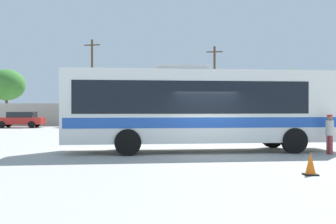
# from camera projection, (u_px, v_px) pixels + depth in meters

# --- Properties ---
(ground_plane) EXTENTS (300.00, 300.00, 0.00)m
(ground_plane) POSITION_uv_depth(u_px,v_px,m) (183.00, 137.00, 26.26)
(ground_plane) COLOR #A3A099
(perimeter_wall) EXTENTS (80.00, 0.30, 2.33)m
(perimeter_wall) POSITION_uv_depth(u_px,v_px,m) (167.00, 114.00, 44.05)
(perimeter_wall) COLOR #B2AD9E
(perimeter_wall) RESTS_ON ground_plane
(coach_bus_white_blue) EXTENTS (11.73, 3.22, 3.64)m
(coach_bus_white_blue) POSITION_uv_depth(u_px,v_px,m) (199.00, 106.00, 17.65)
(coach_bus_white_blue) COLOR white
(coach_bus_white_blue) RESTS_ON ground_plane
(attendant_by_bus_door) EXTENTS (0.41, 0.41, 1.59)m
(attendant_by_bus_door) POSITION_uv_depth(u_px,v_px,m) (330.00, 132.00, 16.54)
(attendant_by_bus_door) COLOR #99383D
(attendant_by_bus_door) RESTS_ON ground_plane
(parked_car_leftmost_red) EXTENTS (4.44, 2.07, 1.49)m
(parked_car_leftmost_red) POSITION_uv_depth(u_px,v_px,m) (20.00, 119.00, 39.03)
(parked_car_leftmost_red) COLOR red
(parked_car_leftmost_red) RESTS_ON ground_plane
(parked_car_second_dark_blue) EXTENTS (4.09, 2.09, 1.49)m
(parked_car_second_dark_blue) POSITION_uv_depth(u_px,v_px,m) (84.00, 119.00, 39.62)
(parked_car_second_dark_blue) COLOR navy
(parked_car_second_dark_blue) RESTS_ON ground_plane
(parked_car_third_maroon) EXTENTS (4.53, 2.00, 1.48)m
(parked_car_third_maroon) POSITION_uv_depth(u_px,v_px,m) (163.00, 119.00, 40.09)
(parked_car_third_maroon) COLOR maroon
(parked_car_third_maroon) RESTS_ON ground_plane
(parked_car_rightmost_dark_blue) EXTENTS (4.48, 2.16, 1.43)m
(parked_car_rightmost_dark_blue) POSITION_uv_depth(u_px,v_px,m) (216.00, 119.00, 40.39)
(parked_car_rightmost_dark_blue) COLOR navy
(parked_car_rightmost_dark_blue) RESTS_ON ground_plane
(utility_pole_near) EXTENTS (1.79, 0.42, 8.72)m
(utility_pole_near) POSITION_uv_depth(u_px,v_px,m) (214.00, 84.00, 46.31)
(utility_pole_near) COLOR #4C3823
(utility_pole_near) RESTS_ON ground_plane
(utility_pole_far) EXTENTS (1.77, 0.60, 9.39)m
(utility_pole_far) POSITION_uv_depth(u_px,v_px,m) (92.00, 80.00, 45.73)
(utility_pole_far) COLOR #4C3823
(utility_pole_far) RESTS_ON ground_plane
(roadside_tree_left) EXTENTS (4.24, 4.24, 6.33)m
(roadside_tree_left) POSITION_uv_depth(u_px,v_px,m) (6.00, 85.00, 47.90)
(roadside_tree_left) COLOR brown
(roadside_tree_left) RESTS_ON ground_plane
(roadside_tree_midleft) EXTENTS (3.35, 3.35, 5.07)m
(roadside_tree_midleft) POSITION_uv_depth(u_px,v_px,m) (79.00, 93.00, 48.20)
(roadside_tree_midleft) COLOR brown
(roadside_tree_midleft) RESTS_ON ground_plane
(roadside_tree_midright) EXTENTS (3.31, 3.31, 6.21)m
(roadside_tree_midright) POSITION_uv_depth(u_px,v_px,m) (145.00, 84.00, 50.42)
(roadside_tree_midright) COLOR brown
(roadside_tree_midright) RESTS_ON ground_plane
(roadside_tree_right) EXTENTS (4.29, 4.29, 6.65)m
(roadside_tree_right) POSITION_uv_depth(u_px,v_px,m) (292.00, 84.00, 51.18)
(roadside_tree_right) COLOR brown
(roadside_tree_right) RESTS_ON ground_plane
(traffic_cone_on_apron) EXTENTS (0.36, 0.36, 0.64)m
(traffic_cone_on_apron) POSITION_uv_depth(u_px,v_px,m) (311.00, 164.00, 11.42)
(traffic_cone_on_apron) COLOR black
(traffic_cone_on_apron) RESTS_ON ground_plane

